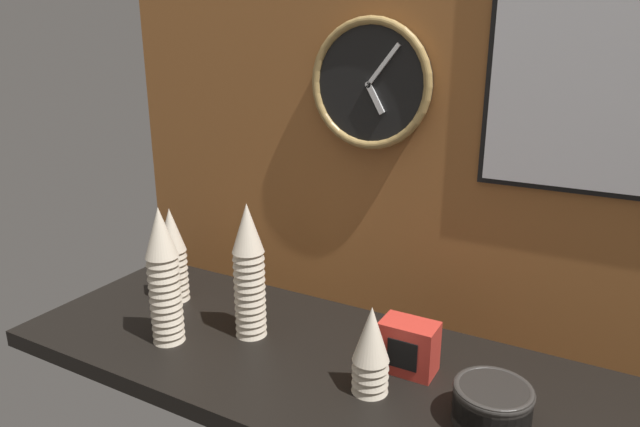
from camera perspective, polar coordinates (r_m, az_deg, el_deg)
ground_plane at (r=130.00cm, az=3.26°, el=-15.54°), size 160.00×56.00×4.00cm
wall_tiled_back at (r=134.43cm, az=8.70°, el=10.33°), size 160.00×3.00×105.00cm
cup_stack_far_left at (r=156.66cm, az=-14.52°, el=-4.01°), size 7.49×7.49×25.76cm
cup_stack_center_right at (r=116.01cm, az=5.11°, el=-13.41°), size 7.49×7.49×18.72cm
cup_stack_left at (r=134.84cm, az=-15.35°, el=-6.05°), size 7.49×7.49×32.79cm
cup_stack_center_left at (r=133.67cm, az=-7.13°, el=-5.74°), size 7.49×7.49×32.79cm
bowl_stack_right at (r=114.72cm, az=16.84°, el=-17.70°), size 14.70×14.70×7.63cm
wall_clock at (r=134.15cm, az=5.03°, el=12.76°), size 29.98×2.70×29.98cm
menu_board at (r=122.92cm, az=28.38°, el=15.52°), size 49.86×1.32×61.99cm
napkin_dispenser at (r=125.28cm, az=8.84°, el=-13.03°), size 11.82×7.76×11.25cm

